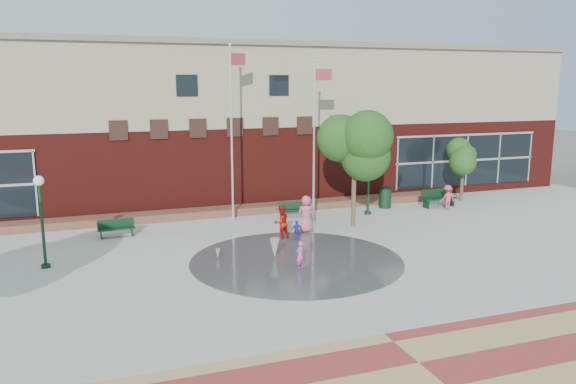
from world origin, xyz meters
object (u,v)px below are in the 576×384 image
object	(u,v)px
bench_left	(117,232)
child_splash	(300,255)
flagpole_left	(232,124)
trash_can	(385,198)
flagpole_right	(315,132)

from	to	relation	value
bench_left	child_splash	bearing A→B (deg)	-48.91
flagpole_left	child_splash	size ratio (longest dim) A/B	8.28
flagpole_left	child_splash	xyz separation A→B (m)	(0.49, -8.23, -4.39)
flagpole_left	trash_can	size ratio (longest dim) A/B	7.48
flagpole_right	bench_left	bearing A→B (deg)	-177.78
bench_left	trash_can	size ratio (longest dim) A/B	1.39
flagpole_right	trash_can	world-z (taller)	flagpole_right
flagpole_left	flagpole_right	distance (m)	4.16
flagpole_right	trash_can	bearing A→B (deg)	13.63
trash_can	child_splash	size ratio (longest dim) A/B	1.11
flagpole_left	bench_left	size ratio (longest dim) A/B	5.37
flagpole_left	child_splash	distance (m)	9.34
flagpole_left	child_splash	world-z (taller)	flagpole_left
flagpole_left	bench_left	bearing A→B (deg)	168.10
trash_can	bench_left	bearing A→B (deg)	-174.88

